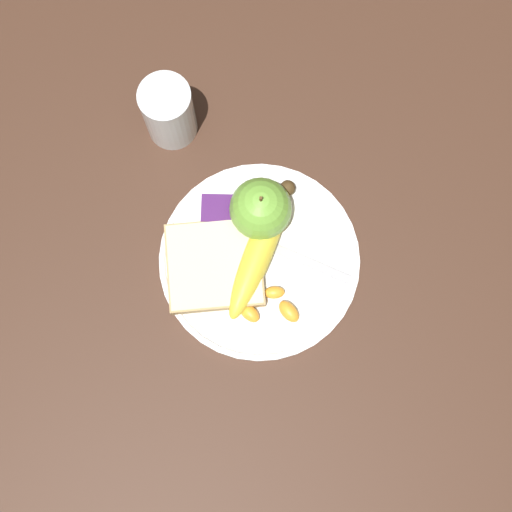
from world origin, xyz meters
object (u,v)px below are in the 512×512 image
at_px(fork, 266,244).
at_px(jam_packet, 216,210).
at_px(apple, 258,209).
at_px(juice_glass, 165,113).
at_px(bread_slice, 211,265).
at_px(plate, 256,260).
at_px(banana, 260,248).

height_order(fork, jam_packet, jam_packet).
bearing_deg(apple, jam_packet, 174.96).
bearing_deg(juice_glass, bread_slice, -71.59).
xyz_separation_m(plate, apple, (0.00, 0.05, 0.04)).
height_order(plate, banana, banana).
relative_size(juice_glass, fork, 0.55).
distance_m(apple, fork, 0.05).
bearing_deg(apple, fork, -72.93).
distance_m(juice_glass, apple, 0.17).
height_order(banana, bread_slice, banana).
height_order(apple, banana, apple).
xyz_separation_m(juice_glass, jam_packet, (0.07, -0.12, -0.02)).
bearing_deg(banana, fork, 47.75).
bearing_deg(plate, fork, 57.14).
xyz_separation_m(plate, fork, (0.01, 0.02, 0.01)).
xyz_separation_m(banana, jam_packet, (-0.06, 0.05, -0.01)).
bearing_deg(fork, apple, -50.60).
relative_size(apple, fork, 0.49).
distance_m(bread_slice, jam_packet, 0.07).
bearing_deg(bread_slice, fork, 24.30).
relative_size(banana, jam_packet, 4.22).
relative_size(juice_glass, jam_packet, 2.22).
xyz_separation_m(juice_glass, apple, (0.12, -0.12, 0.00)).
bearing_deg(banana, juice_glass, 126.26).
bearing_deg(jam_packet, fork, -31.99).
bearing_deg(apple, plate, -91.59).
relative_size(plate, fork, 1.43).
bearing_deg(plate, jam_packet, 131.15).
bearing_deg(bread_slice, jam_packet, 87.50).
relative_size(plate, apple, 2.94).
height_order(juice_glass, apple, same).
xyz_separation_m(apple, fork, (0.01, -0.03, -0.04)).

